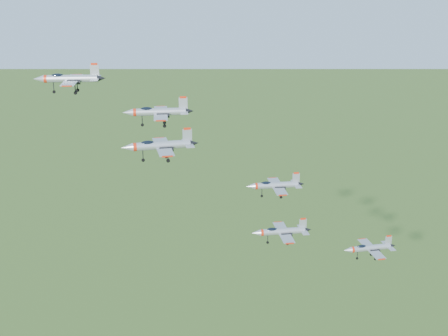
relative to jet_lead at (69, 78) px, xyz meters
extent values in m
cylinder|color=#9BA0A7|center=(0.40, -0.04, -0.03)|extent=(10.27, 2.46, 1.47)
cone|color=#9BA0A7|center=(-5.67, 0.56, -0.03)|extent=(2.17, 1.66, 1.47)
cone|color=black|center=(6.25, -0.61, -0.03)|extent=(1.70, 1.40, 1.25)
ellipsoid|color=black|center=(-2.07, 0.20, 0.52)|extent=(2.58, 1.29, 0.93)
cube|color=#9BA0A7|center=(0.32, -3.21, -0.32)|extent=(3.07, 5.20, 0.16)
cube|color=#9BA0A7|center=(0.94, 3.09, -0.32)|extent=(3.07, 5.20, 0.16)
cube|color=#9BA0A7|center=(5.02, -0.49, 1.49)|extent=(1.70, 0.30, 2.37)
cube|color=red|center=(5.02, -0.49, 2.73)|extent=(1.25, 0.28, 0.40)
cylinder|color=#9BA0A7|center=(16.72, -8.63, -5.13)|extent=(9.81, 1.97, 1.41)
cone|color=#9BA0A7|center=(10.89, -8.29, -5.13)|extent=(2.03, 1.52, 1.41)
cone|color=black|center=(22.34, -8.95, -5.13)|extent=(1.58, 1.28, 1.20)
ellipsoid|color=black|center=(14.34, -8.49, -4.60)|extent=(2.44, 1.15, 0.89)
cube|color=#9BA0A7|center=(16.76, -11.66, -5.40)|extent=(2.76, 4.90, 0.15)
cube|color=#9BA0A7|center=(17.11, -5.61, -5.40)|extent=(2.76, 4.90, 0.15)
cube|color=#9BA0A7|center=(21.15, -8.88, -3.66)|extent=(1.63, 0.22, 2.27)
cube|color=red|center=(21.15, -8.88, -2.47)|extent=(1.20, 0.22, 0.38)
cylinder|color=#9BA0A7|center=(15.93, -27.57, -5.90)|extent=(9.10, 1.88, 1.30)
cone|color=#9BA0A7|center=(10.52, -27.92, -5.90)|extent=(1.89, 1.42, 1.30)
cone|color=black|center=(21.13, -27.23, -5.90)|extent=(1.47, 1.20, 1.11)
ellipsoid|color=black|center=(13.72, -27.71, -5.41)|extent=(2.26, 1.08, 0.83)
cube|color=#9BA0A7|center=(16.31, -30.36, -6.16)|extent=(2.59, 4.55, 0.14)
cube|color=#9BA0A7|center=(15.95, -24.75, -6.16)|extent=(2.59, 4.55, 0.14)
cube|color=#9BA0A7|center=(20.03, -27.30, -4.55)|extent=(1.51, 0.22, 2.11)
cube|color=red|center=(20.03, -27.30, -3.45)|extent=(1.11, 0.21, 0.35)
cylinder|color=#9BA0A7|center=(40.93, -2.79, -23.27)|extent=(9.22, 1.56, 1.33)
cone|color=#9BA0A7|center=(35.41, -2.65, -23.27)|extent=(1.87, 1.37, 1.33)
cone|color=black|center=(46.23, -2.92, -23.27)|extent=(1.46, 1.16, 1.13)
ellipsoid|color=black|center=(38.68, -2.73, -22.77)|extent=(2.27, 1.01, 0.84)
cube|color=#9BA0A7|center=(41.06, -5.65, -23.52)|extent=(2.46, 4.55, 0.14)
cube|color=#9BA0A7|center=(41.20, 0.07, -23.52)|extent=(2.46, 4.55, 0.14)
cube|color=#9BA0A7|center=(45.11, -2.89, -21.89)|extent=(1.53, 0.16, 2.14)
cube|color=red|center=(45.11, -2.89, -20.77)|extent=(1.13, 0.17, 0.36)
cylinder|color=#9BA0A7|center=(37.54, -21.91, -24.91)|extent=(8.19, 1.28, 1.18)
cone|color=#9BA0A7|center=(32.63, -21.85, -24.91)|extent=(1.65, 1.20, 1.18)
cone|color=black|center=(42.26, -21.97, -24.91)|extent=(1.28, 1.02, 1.00)
ellipsoid|color=black|center=(35.54, -21.89, -24.47)|extent=(2.01, 0.87, 0.75)
cube|color=#9BA0A7|center=(37.69, -24.46, -25.14)|extent=(2.14, 4.02, 0.13)
cube|color=#9BA0A7|center=(37.75, -19.37, -25.14)|extent=(2.14, 4.02, 0.13)
cube|color=#9BA0A7|center=(41.26, -21.96, -23.69)|extent=(1.36, 0.13, 1.91)
cube|color=red|center=(41.26, -21.96, -22.69)|extent=(1.00, 0.14, 0.32)
cylinder|color=#9BA0A7|center=(58.05, -14.13, -33.61)|extent=(8.36, 1.64, 1.20)
cone|color=#9BA0A7|center=(53.07, -14.40, -33.61)|extent=(1.72, 1.29, 1.20)
cone|color=black|center=(62.85, -13.88, -33.61)|extent=(1.35, 1.09, 1.02)
ellipsoid|color=black|center=(56.02, -14.24, -33.16)|extent=(2.07, 0.97, 0.76)
cube|color=#9BA0A7|center=(58.37, -16.70, -33.84)|extent=(2.34, 4.17, 0.13)
cube|color=#9BA0A7|center=(58.10, -11.54, -33.84)|extent=(2.34, 4.17, 0.13)
cube|color=#9BA0A7|center=(61.83, -13.93, -32.37)|extent=(1.39, 0.18, 1.94)
cube|color=red|center=(61.83, -13.93, -31.35)|extent=(1.02, 0.18, 0.32)
camera|label=1|loc=(10.94, -121.92, 22.64)|focal=50.00mm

